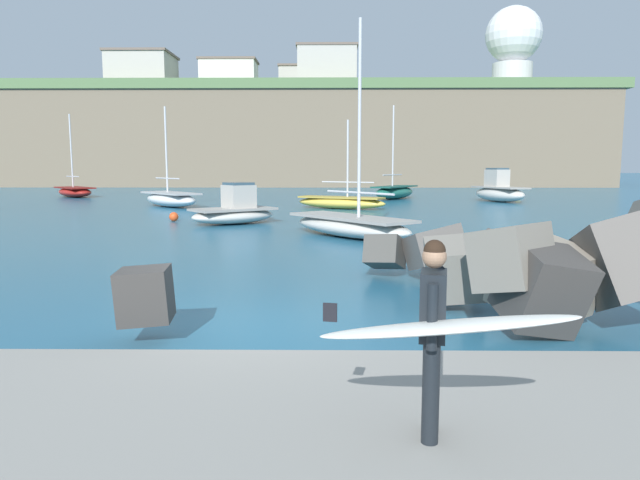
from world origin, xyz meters
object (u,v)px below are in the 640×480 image
at_px(station_building_west, 142,70).
at_px(station_building_east, 297,84).
at_px(surfer_with_board, 436,327).
at_px(station_building_central, 327,65).
at_px(mooring_buoy_inner, 243,206).
at_px(radar_dome, 513,42).
at_px(boat_near_left, 351,225).
at_px(boat_far_left, 171,199).
at_px(boat_mid_left, 234,211).
at_px(boat_mid_right, 341,202).
at_px(mooring_buoy_middle, 174,217).
at_px(mooring_buoy_outer, 518,196).
at_px(boat_far_centre, 395,192).
at_px(boat_far_right, 75,191).
at_px(station_building_annex, 229,76).
at_px(boat_mid_centre, 499,191).

height_order(station_building_west, station_building_east, station_building_east).
distance_m(surfer_with_board, station_building_central, 72.29).
xyz_separation_m(mooring_buoy_inner, radar_dome, (29.33, 43.09, 18.42)).
xyz_separation_m(boat_near_left, boat_far_left, (-10.98, 15.72, 0.06)).
xyz_separation_m(boat_mid_left, boat_mid_right, (5.11, 9.22, -0.14)).
xyz_separation_m(boat_mid_right, mooring_buoy_inner, (-5.95, -0.74, -0.21)).
relative_size(radar_dome, station_building_west, 1.25).
relative_size(mooring_buoy_middle, mooring_buoy_outer, 1.00).
height_order(boat_far_centre, station_building_west, station_building_west).
height_order(station_building_central, station_building_east, station_building_east).
bearing_deg(station_building_west, radar_dome, 0.40).
distance_m(surfer_with_board, boat_far_centre, 41.42).
bearing_deg(radar_dome, station_building_west, -179.60).
distance_m(mooring_buoy_middle, station_building_west, 54.99).
bearing_deg(boat_far_right, radar_dome, 32.76).
distance_m(surfer_with_board, mooring_buoy_middle, 23.97).
xyz_separation_m(boat_near_left, mooring_buoy_outer, (14.71, 25.80, -0.24)).
bearing_deg(boat_far_centre, station_building_west, 133.29).
distance_m(boat_mid_right, station_building_east, 60.72).
height_order(surfer_with_board, boat_near_left, boat_near_left).
xyz_separation_m(boat_mid_left, mooring_buoy_middle, (-3.08, 1.08, -0.35)).
xyz_separation_m(boat_near_left, boat_far_centre, (4.51, 24.63, 0.12)).
height_order(boat_mid_right, station_building_annex, station_building_annex).
relative_size(station_building_east, station_building_annex, 0.89).
bearing_deg(boat_mid_right, boat_mid_left, -119.00).
xyz_separation_m(boat_mid_centre, boat_far_left, (-22.75, -5.44, -0.27)).
bearing_deg(boat_far_centre, station_building_central, 100.28).
bearing_deg(boat_near_left, boat_far_centre, 79.62).
bearing_deg(station_building_west, boat_far_right, -84.19).
distance_m(boat_mid_right, radar_dome, 51.70).
relative_size(boat_near_left, station_building_west, 0.95).
bearing_deg(mooring_buoy_middle, surfer_with_board, -69.88).
distance_m(boat_mid_centre, boat_far_right, 34.48).
xyz_separation_m(boat_mid_centre, station_building_west, (-36.91, 34.94, 14.32)).
bearing_deg(boat_far_right, boat_far_left, -45.49).
bearing_deg(mooring_buoy_middle, boat_mid_right, 44.81).
distance_m(station_building_east, station_building_annex, 14.44).
distance_m(boat_far_left, radar_dome, 56.27).
bearing_deg(mooring_buoy_outer, mooring_buoy_inner, -148.94).
bearing_deg(radar_dome, boat_mid_centre, -108.20).
bearing_deg(boat_far_right, mooring_buoy_inner, -40.33).
height_order(boat_far_left, boat_far_right, boat_far_right).
relative_size(mooring_buoy_outer, station_building_west, 0.05).
height_order(boat_mid_centre, boat_far_left, boat_far_left).
relative_size(boat_mid_right, boat_far_centre, 0.81).
bearing_deg(boat_far_right, mooring_buoy_outer, -2.06).
relative_size(mooring_buoy_outer, radar_dome, 0.04).
relative_size(boat_mid_left, boat_far_left, 0.69).
bearing_deg(boat_far_centre, boat_near_left, -100.38).
height_order(surfer_with_board, boat_far_centre, boat_far_centre).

